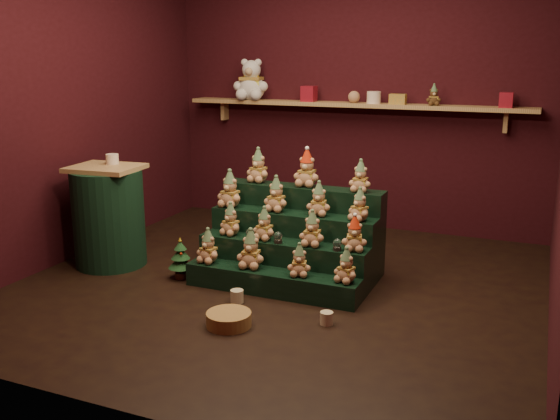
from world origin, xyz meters
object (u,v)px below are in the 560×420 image
at_px(mug_right, 327,318).
at_px(brown_bear, 434,95).
at_px(mini_christmas_tree, 181,258).
at_px(riser_tier_front, 271,282).
at_px(snow_globe_c, 337,245).
at_px(mug_left, 237,296).
at_px(white_bear, 251,74).
at_px(wicker_basket, 229,319).
at_px(snow_globe_b, 278,237).
at_px(side_table, 109,216).
at_px(snow_globe_a, 250,234).

relative_size(mug_right, brown_bear, 0.46).
bearing_deg(mini_christmas_tree, riser_tier_front, -0.85).
height_order(snow_globe_c, mug_right, snow_globe_c).
distance_m(mug_left, white_bear, 2.93).
bearing_deg(snow_globe_c, riser_tier_front, -161.30).
bearing_deg(wicker_basket, snow_globe_b, 89.19).
relative_size(mug_right, wicker_basket, 0.29).
height_order(mini_christmas_tree, brown_bear, brown_bear).
xyz_separation_m(mini_christmas_tree, mug_left, (0.66, -0.28, -0.12)).
bearing_deg(mug_left, snow_globe_b, 71.06).
height_order(wicker_basket, white_bear, white_bear).
height_order(snow_globe_c, white_bear, white_bear).
relative_size(riser_tier_front, side_table, 1.59).
height_order(riser_tier_front, wicker_basket, riser_tier_front).
bearing_deg(brown_bear, mini_christmas_tree, -147.71).
distance_m(mini_christmas_tree, wicker_basket, 1.05).
xyz_separation_m(riser_tier_front, mug_right, (0.58, -0.38, -0.04)).
bearing_deg(snow_globe_b, mug_left, -108.94).
bearing_deg(brown_bear, snow_globe_a, -138.43).
distance_m(snow_globe_b, brown_bear, 2.28).
xyz_separation_m(snow_globe_a, snow_globe_b, (0.24, -0.00, -0.00)).
bearing_deg(snow_globe_a, mug_right, -32.68).
relative_size(side_table, brown_bear, 4.45).
distance_m(snow_globe_a, white_bear, 2.38).
relative_size(riser_tier_front, wicker_basket, 4.53).
bearing_deg(mug_right, brown_bear, 84.48).
height_order(mug_left, white_bear, white_bear).
bearing_deg(brown_bear, snow_globe_b, -132.54).
distance_m(side_table, white_bear, 2.31).
xyz_separation_m(mini_christmas_tree, white_bear, (-0.31, 2.02, 1.42)).
bearing_deg(mug_right, wicker_basket, -154.78).
bearing_deg(brown_bear, wicker_basket, -125.99).
xyz_separation_m(snow_globe_c, mug_left, (-0.63, -0.43, -0.36)).
height_order(riser_tier_front, snow_globe_c, snow_globe_c).
height_order(snow_globe_c, side_table, side_table).
distance_m(snow_globe_c, mug_left, 0.85).
xyz_separation_m(mug_left, white_bear, (-0.97, 2.30, 1.54)).
bearing_deg(brown_bear, side_table, -159.53).
relative_size(snow_globe_b, side_table, 0.11).
xyz_separation_m(snow_globe_b, snow_globe_c, (0.49, 0.00, -0.00)).
height_order(snow_globe_b, brown_bear, brown_bear).
distance_m(mug_left, mug_right, 0.75).
xyz_separation_m(snow_globe_b, mini_christmas_tree, (-0.81, -0.15, -0.24)).
relative_size(mini_christmas_tree, wicker_basket, 1.14).
relative_size(riser_tier_front, snow_globe_c, 15.34).
xyz_separation_m(riser_tier_front, side_table, (-1.58, 0.08, 0.34)).
relative_size(mini_christmas_tree, mug_right, 3.92).
bearing_deg(wicker_basket, mini_christmas_tree, 139.81).
relative_size(mug_left, brown_bear, 0.49).
xyz_separation_m(riser_tier_front, snow_globe_b, (-0.01, 0.16, 0.32)).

